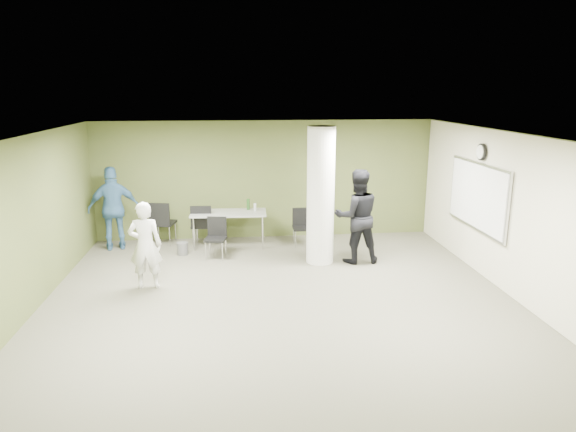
{
  "coord_description": "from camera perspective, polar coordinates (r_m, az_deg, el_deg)",
  "views": [
    {
      "loc": [
        -0.73,
        -8.04,
        3.51
      ],
      "look_at": [
        0.23,
        1.0,
        1.25
      ],
      "focal_mm": 32.0,
      "sensor_mm": 36.0,
      "label": 1
    }
  ],
  "objects": [
    {
      "name": "floor",
      "position": [
        8.81,
        -0.82,
        -9.52
      ],
      "size": [
        8.0,
        8.0,
        0.0
      ],
      "primitive_type": "plane",
      "color": "#555343",
      "rests_on": "ground"
    },
    {
      "name": "ceiling",
      "position": [
        8.11,
        -0.88,
        8.95
      ],
      "size": [
        8.0,
        8.0,
        0.0
      ],
      "primitive_type": "plane",
      "rotation": [
        3.14,
        0.0,
        0.0
      ],
      "color": "white",
      "rests_on": "wall_back"
    },
    {
      "name": "wall_back",
      "position": [
        12.25,
        -2.55,
        4.03
      ],
      "size": [
        8.0,
        2.8,
        0.02
      ],
      "primitive_type": "cube",
      "rotation": [
        1.57,
        0.0,
        0.0
      ],
      "color": "#545D2C",
      "rests_on": "floor"
    },
    {
      "name": "wall_left",
      "position": [
        8.94,
        -27.32,
        -1.28
      ],
      "size": [
        0.02,
        8.0,
        2.8
      ],
      "primitive_type": "cube",
      "color": "#545D2C",
      "rests_on": "floor"
    },
    {
      "name": "wall_right_cream",
      "position": [
        9.57,
        23.76,
        0.02
      ],
      "size": [
        0.02,
        8.0,
        2.8
      ],
      "primitive_type": "cube",
      "color": "beige",
      "rests_on": "floor"
    },
    {
      "name": "column",
      "position": [
        10.41,
        3.64,
        2.24
      ],
      "size": [
        0.56,
        0.56,
        2.8
      ],
      "primitive_type": "cylinder",
      "color": "silver",
      "rests_on": "floor"
    },
    {
      "name": "whiteboard",
      "position": [
        10.54,
        20.28,
        2.1
      ],
      "size": [
        0.05,
        2.3,
        1.3
      ],
      "color": "silver",
      "rests_on": "wall_right_cream"
    },
    {
      "name": "wall_clock",
      "position": [
        10.41,
        20.68,
        6.68
      ],
      "size": [
        0.06,
        0.32,
        0.32
      ],
      "color": "black",
      "rests_on": "wall_right_cream"
    },
    {
      "name": "folding_table",
      "position": [
        11.67,
        -6.54,
        0.21
      ],
      "size": [
        1.72,
        0.81,
        1.05
      ],
      "rotation": [
        0.0,
        0.0,
        -0.04
      ],
      "color": "gray",
      "rests_on": "floor"
    },
    {
      "name": "wastebasket",
      "position": [
        11.39,
        -11.64,
        -3.57
      ],
      "size": [
        0.24,
        0.24,
        0.27
      ],
      "primitive_type": "cylinder",
      "color": "#4C4C4C",
      "rests_on": "floor"
    },
    {
      "name": "chair_back_left",
      "position": [
        12.08,
        -13.86,
        -0.41
      ],
      "size": [
        0.6,
        0.6,
        1.02
      ],
      "rotation": [
        0.0,
        0.0,
        2.93
      ],
      "color": "black",
      "rests_on": "floor"
    },
    {
      "name": "chair_back_right",
      "position": [
        11.78,
        -9.54,
        -0.67
      ],
      "size": [
        0.51,
        0.51,
        0.98
      ],
      "rotation": [
        0.0,
        0.0,
        3.09
      ],
      "color": "black",
      "rests_on": "floor"
    },
    {
      "name": "chair_table_left",
      "position": [
        11.01,
        -7.99,
        -2.04
      ],
      "size": [
        0.5,
        0.5,
        0.86
      ],
      "rotation": [
        0.0,
        0.0,
        -0.18
      ],
      "color": "black",
      "rests_on": "floor"
    },
    {
      "name": "chair_table_right",
      "position": [
        11.8,
        1.54,
        -0.88
      ],
      "size": [
        0.42,
        0.42,
        0.84
      ],
      "rotation": [
        0.0,
        0.0,
        0.0
      ],
      "color": "black",
      "rests_on": "floor"
    },
    {
      "name": "woman_white",
      "position": [
        9.5,
        -15.57,
        -3.16
      ],
      "size": [
        0.59,
        0.4,
        1.59
      ],
      "primitive_type": "imported",
      "rotation": [
        0.0,
        0.0,
        3.17
      ],
      "color": "silver",
      "rests_on": "floor"
    },
    {
      "name": "man_black",
      "position": [
        10.58,
        7.67,
        -0.04
      ],
      "size": [
        0.97,
        0.77,
        1.95
      ],
      "primitive_type": "imported",
      "rotation": [
        0.0,
        0.0,
        3.17
      ],
      "color": "black",
      "rests_on": "floor"
    },
    {
      "name": "man_blue",
      "position": [
        11.98,
        -18.78,
        0.8
      ],
      "size": [
        1.17,
        0.7,
        1.87
      ],
      "primitive_type": "imported",
      "rotation": [
        0.0,
        0.0,
        3.37
      ],
      "color": "#3A6591",
      "rests_on": "floor"
    }
  ]
}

